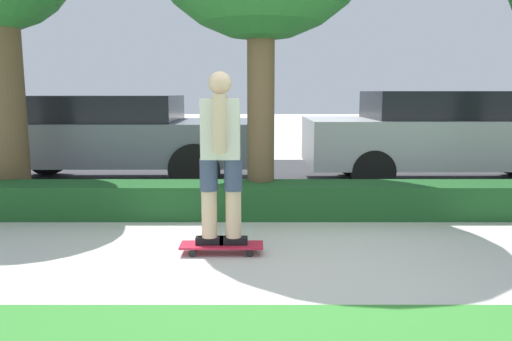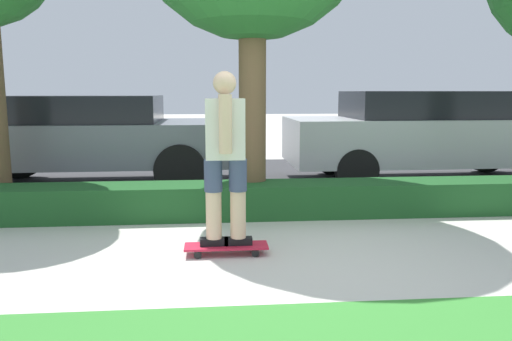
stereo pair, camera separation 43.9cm
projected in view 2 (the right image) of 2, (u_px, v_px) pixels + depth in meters
ground_plane at (285, 258)px, 4.54m from camera, size 60.00×60.00×0.00m
street_asphalt at (250, 179)px, 8.67m from camera, size 14.36×5.00×0.01m
hedge_row at (266, 199)px, 6.08m from camera, size 14.36×0.60×0.41m
skateboard at (226, 247)px, 4.64m from camera, size 0.77×0.24×0.09m
skater_person at (225, 155)px, 4.51m from camera, size 0.48×0.41×1.59m
parked_car_front at (90, 137)px, 7.94m from camera, size 4.69×2.01×1.44m
parked_car_middle at (428, 134)px, 8.41m from camera, size 4.79×1.81×1.51m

